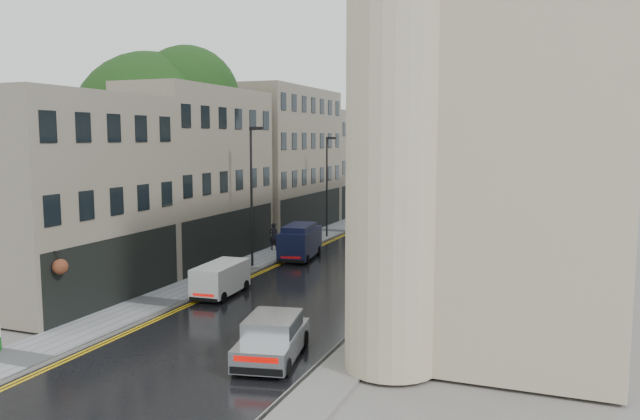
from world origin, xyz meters
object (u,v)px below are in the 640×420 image
Objects in this scene: tree_far at (249,159)px; lamp_post_near at (251,197)px; white_lorry at (429,212)px; navy_van at (281,244)px; pedestrian at (274,236)px; white_van at (195,284)px; cream_bus at (361,233)px; lamp_post_far at (327,187)px; tree_near at (151,154)px; silver_hatchback at (236,350)px.

lamp_post_near is at bearing -61.98° from tree_far.
navy_van is (-6.63, -14.59, -0.75)m from white_lorry.
white_van is at bearing 97.56° from pedestrian.
white_lorry is (2.79, 9.59, 0.51)m from cream_bus.
lamp_post_far is at bearing 135.22° from cream_bus.
white_lorry is 1.59× the size of navy_van.
lamp_post_far is at bearing -3.84° from tree_far.
pedestrian is at bearing 42.26° from tree_near.
navy_van is 0.59× the size of lamp_post_far.
navy_van is 0.55× the size of lamp_post_near.
tree_far is 15.57m from white_lorry.
cream_bus is at bearing 30.30° from tree_near.
white_van is at bearing -67.80° from lamp_post_near.
navy_van is at bearing 13.92° from tree_near.
silver_hatchback is 10.03m from white_van.
pedestrian is at bearing -89.12° from lamp_post_far.
cream_bus is at bearing -108.57° from white_lorry.
white_lorry is 1.98× the size of white_van.
lamp_post_near is at bearing 104.28° from silver_hatchback.
tree_far is 7.49m from lamp_post_far.
silver_hatchback is (-0.16, -32.29, -1.13)m from white_lorry.
pedestrian is (-2.12, 13.53, 0.22)m from white_van.
pedestrian is at bearing -130.61° from white_lorry.
lamp_post_near is (7.17, 0.09, -2.59)m from tree_near.
tree_near is at bearing 121.95° from silver_hatchback.
cream_bus is at bearing 72.19° from white_van.
cream_bus is 1.42× the size of white_lorry.
tree_near is 1.32× the size of cream_bus.
silver_hatchback is at bearing -77.90° from navy_van.
tree_near reaches higher than white_lorry.
lamp_post_near is (6.87, -12.91, -1.88)m from tree_far.
cream_bus is 22.86m from silver_hatchback.
lamp_post_far is (-4.59, 5.48, 2.59)m from cream_bus.
white_van is 10.04m from navy_van.
lamp_post_near reaches higher than silver_hatchback.
white_lorry is at bearing 78.55° from silver_hatchback.
lamp_post_far reaches higher than silver_hatchback.
white_lorry is at bearing -129.56° from pedestrian.
cream_bus reaches higher than navy_van.
tree_far is 6.45× the size of pedestrian.
tree_near is at bearing -164.33° from lamp_post_near.
white_lorry reaches higher than white_van.
pedestrian is 0.23× the size of lamp_post_near.
white_van is at bearing -44.29° from tree_near.
cream_bus is at bearing -38.15° from lamp_post_far.
pedestrian is (-8.58, 21.19, 0.25)m from silver_hatchback.
lamp_post_far is (-0.75, 20.52, 3.19)m from white_van.
white_lorry is at bearing 80.08° from lamp_post_near.
lamp_post_near reaches higher than white_lorry.
tree_near is 1.87× the size of white_lorry.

